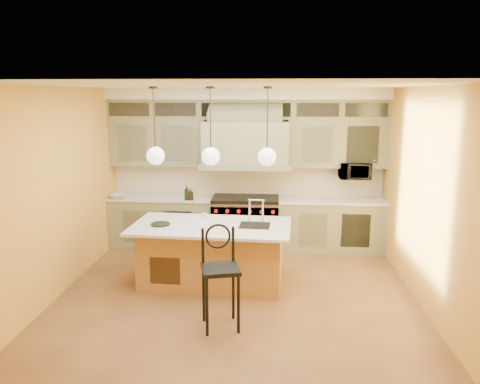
# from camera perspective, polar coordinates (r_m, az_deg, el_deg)

# --- Properties ---
(floor) EXTENTS (5.00, 5.00, 0.00)m
(floor) POSITION_cam_1_polar(r_m,az_deg,el_deg) (6.75, -0.42, -12.57)
(floor) COLOR brown
(floor) RESTS_ON ground
(ceiling) EXTENTS (5.00, 5.00, 0.00)m
(ceiling) POSITION_cam_1_polar(r_m,az_deg,el_deg) (6.15, -0.46, 12.87)
(ceiling) COLOR white
(ceiling) RESTS_ON wall_back
(wall_back) EXTENTS (5.00, 0.00, 5.00)m
(wall_back) POSITION_cam_1_polar(r_m,az_deg,el_deg) (8.75, 0.82, 3.02)
(wall_back) COLOR gold
(wall_back) RESTS_ON ground
(wall_front) EXTENTS (5.00, 0.00, 5.00)m
(wall_front) POSITION_cam_1_polar(r_m,az_deg,el_deg) (3.90, -3.30, -8.23)
(wall_front) COLOR gold
(wall_front) RESTS_ON ground
(wall_left) EXTENTS (0.00, 5.00, 5.00)m
(wall_left) POSITION_cam_1_polar(r_m,az_deg,el_deg) (6.94, -21.47, -0.11)
(wall_left) COLOR gold
(wall_left) RESTS_ON ground
(wall_right) EXTENTS (0.00, 5.00, 5.00)m
(wall_right) POSITION_cam_1_polar(r_m,az_deg,el_deg) (6.59, 21.78, -0.73)
(wall_right) COLOR gold
(wall_right) RESTS_ON ground
(back_cabinetry) EXTENTS (5.00, 0.77, 2.90)m
(back_cabinetry) POSITION_cam_1_polar(r_m,az_deg,el_deg) (8.49, 0.72, 2.61)
(back_cabinetry) COLOR #777B5B
(back_cabinetry) RESTS_ON floor
(range) EXTENTS (1.20, 0.74, 0.96)m
(range) POSITION_cam_1_polar(r_m,az_deg,el_deg) (8.60, 0.67, -3.71)
(range) COLOR silver
(range) RESTS_ON floor
(kitchen_island) EXTENTS (2.36, 1.35, 1.35)m
(kitchen_island) POSITION_cam_1_polar(r_m,az_deg,el_deg) (7.03, -3.38, -7.44)
(kitchen_island) COLOR olive
(kitchen_island) RESTS_ON floor
(counter_stool) EXTENTS (0.53, 0.53, 1.25)m
(counter_stool) POSITION_cam_1_polar(r_m,az_deg,el_deg) (5.69, -2.46, -9.48)
(counter_stool) COLOR black
(counter_stool) RESTS_ON floor
(microwave) EXTENTS (0.54, 0.37, 0.30)m
(microwave) POSITION_cam_1_polar(r_m,az_deg,el_deg) (8.61, 13.80, 2.54)
(microwave) COLOR black
(microwave) RESTS_ON back_cabinetry
(oil_bottle_a) EXTENTS (0.11, 0.11, 0.27)m
(oil_bottle_a) POSITION_cam_1_polar(r_m,az_deg,el_deg) (8.37, -6.49, -0.07)
(oil_bottle_a) COLOR black
(oil_bottle_a) RESTS_ON back_cabinetry
(oil_bottle_b) EXTENTS (0.11, 0.12, 0.22)m
(oil_bottle_b) POSITION_cam_1_polar(r_m,az_deg,el_deg) (8.37, -6.05, -0.24)
(oil_bottle_b) COLOR black
(oil_bottle_b) RESTS_ON back_cabinetry
(fruit_bowl) EXTENTS (0.32, 0.32, 0.07)m
(fruit_bowl) POSITION_cam_1_polar(r_m,az_deg,el_deg) (8.75, -14.60, -0.52)
(fruit_bowl) COLOR beige
(fruit_bowl) RESTS_ON back_cabinetry
(cup) EXTENTS (0.10, 0.10, 0.09)m
(cup) POSITION_cam_1_polar(r_m,az_deg,el_deg) (7.18, -4.35, -2.93)
(cup) COLOR silver
(cup) RESTS_ON kitchen_island
(pendant_left) EXTENTS (0.26, 0.26, 1.11)m
(pendant_left) POSITION_cam_1_polar(r_m,az_deg,el_deg) (6.84, -10.25, 4.60)
(pendant_left) COLOR #2D2319
(pendant_left) RESTS_ON ceiling
(pendant_center) EXTENTS (0.26, 0.26, 1.11)m
(pendant_center) POSITION_cam_1_polar(r_m,az_deg,el_deg) (6.69, -3.58, 4.60)
(pendant_center) COLOR #2D2319
(pendant_center) RESTS_ON ceiling
(pendant_right) EXTENTS (0.26, 0.26, 1.11)m
(pendant_right) POSITION_cam_1_polar(r_m,az_deg,el_deg) (6.63, 3.31, 4.55)
(pendant_right) COLOR #2D2319
(pendant_right) RESTS_ON ceiling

